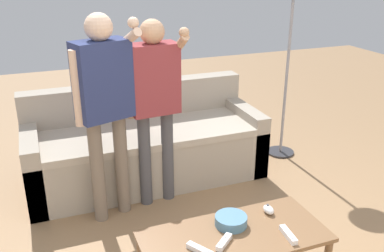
# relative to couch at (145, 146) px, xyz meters

# --- Properties ---
(couch) EXTENTS (2.08, 0.84, 0.82)m
(couch) POSITION_rel_couch_xyz_m (0.00, 0.00, 0.00)
(couch) COLOR #9E9384
(couch) RESTS_ON ground
(coffee_table) EXTENTS (1.07, 0.49, 0.44)m
(coffee_table) POSITION_rel_couch_xyz_m (0.08, -1.67, 0.09)
(coffee_table) COLOR brown
(coffee_table) RESTS_ON ground
(snack_bowl) EXTENTS (0.19, 0.19, 0.06)m
(snack_bowl) POSITION_rel_couch_xyz_m (0.10, -1.58, 0.17)
(snack_bowl) COLOR teal
(snack_bowl) RESTS_ON coffee_table
(game_remote_nunchuk) EXTENTS (0.06, 0.09, 0.05)m
(game_remote_nunchuk) POSITION_rel_couch_xyz_m (0.37, -1.55, 0.17)
(game_remote_nunchuk) COLOR white
(game_remote_nunchuk) RESTS_ON coffee_table
(player_left) EXTENTS (0.50, 0.31, 1.57)m
(player_left) POSITION_rel_couch_xyz_m (-0.42, -0.53, 0.69)
(player_left) COLOR #756656
(player_left) RESTS_ON ground
(player_center) EXTENTS (0.46, 0.30, 1.50)m
(player_center) POSITION_rel_couch_xyz_m (-0.02, -0.46, 0.64)
(player_center) COLOR #47474C
(player_center) RESTS_ON ground
(game_remote_wand_near) EXTENTS (0.13, 0.12, 0.03)m
(game_remote_wand_near) POSITION_rel_couch_xyz_m (-0.01, -1.73, 0.16)
(game_remote_wand_near) COLOR white
(game_remote_wand_near) RESTS_ON coffee_table
(game_remote_wand_far) EXTENTS (0.11, 0.16, 0.03)m
(game_remote_wand_far) POSITION_rel_couch_xyz_m (-0.16, -1.74, 0.16)
(game_remote_wand_far) COLOR white
(game_remote_wand_far) RESTS_ON coffee_table
(game_remote_wand_spare) EXTENTS (0.05, 0.16, 0.03)m
(game_remote_wand_spare) POSITION_rel_couch_xyz_m (0.35, -1.80, 0.16)
(game_remote_wand_spare) COLOR white
(game_remote_wand_spare) RESTS_ON coffee_table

